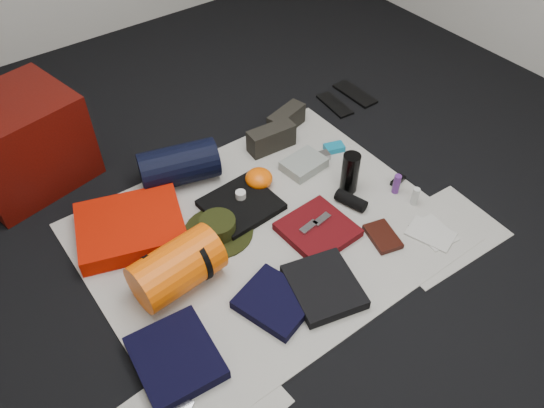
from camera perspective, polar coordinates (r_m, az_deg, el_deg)
floor at (r=2.51m, az=-0.77°, el=-3.20°), size 4.50×4.50×0.02m
newspaper_mat at (r=2.50m, az=-0.77°, el=-3.00°), size 1.60×1.30×0.01m
newspaper_sheet_front_right at (r=2.61m, az=17.52°, el=-3.08°), size 0.60×0.43×0.00m
red_cabinet at (r=2.90m, az=-25.45°, el=5.95°), size 0.64×0.57×0.46m
sleeping_pad at (r=2.54m, az=-14.95°, el=-2.41°), size 0.58×0.52×0.09m
stuff_sack at (r=2.26m, az=-10.19°, el=-6.73°), size 0.39×0.25×0.22m
sack_strap_left at (r=2.24m, az=-12.42°, el=-7.92°), size 0.02×0.22×0.22m
sack_strap_right at (r=2.28m, az=-8.01°, el=-5.62°), size 0.03×0.22×0.22m
navy_duffel at (r=2.72m, az=-9.98°, el=4.15°), size 0.43×0.30×0.20m
boonie_brim at (r=2.50m, az=-5.79°, el=-3.00°), size 0.42×0.42×0.01m
boonie_crown at (r=2.47m, az=-5.86°, el=-2.36°), size 0.17×0.17×0.07m
hiking_boot_left at (r=2.91m, az=-0.07°, el=7.09°), size 0.27×0.12×0.13m
hiking_boot_right at (r=3.05m, az=1.55°, el=9.05°), size 0.26×0.15×0.12m
flip_flop_left at (r=3.30m, az=6.76°, el=10.57°), size 0.13×0.27×0.01m
flip_flop_right at (r=3.41m, az=8.91°, el=11.63°), size 0.11×0.30×0.02m
trousers_navy_a at (r=2.12m, az=-10.33°, el=-15.96°), size 0.33×0.37×0.05m
trousers_navy_b at (r=2.23m, az=0.33°, el=-10.45°), size 0.32×0.35×0.04m
trousers_charcoal at (r=2.28m, az=5.59°, el=-8.83°), size 0.34×0.37×0.05m
black_tshirt at (r=2.60m, az=-3.35°, el=-0.09°), size 0.35×0.33×0.03m
red_shirt at (r=2.49m, az=4.94°, el=-2.77°), size 0.32×0.32×0.04m
orange_stuff_sack at (r=2.69m, az=-1.42°, el=2.77°), size 0.15×0.15×0.09m
first_aid_pouch at (r=2.80m, az=3.44°, el=4.29°), size 0.23×0.18×0.05m
water_bottle at (r=2.65m, az=8.39°, el=3.34°), size 0.09×0.09×0.22m
speaker at (r=2.63m, az=8.48°, el=0.38°), size 0.11×0.17×0.06m
compact_camera at (r=2.87m, az=5.31°, el=5.11°), size 0.10×0.08×0.04m
cyan_case at (r=2.94m, az=6.71°, el=6.04°), size 0.12×0.10×0.03m
toiletry_purple at (r=2.72m, az=13.25°, el=2.11°), size 0.04×0.04×0.11m
toiletry_clear at (r=2.68m, az=15.14°, el=0.79°), size 0.04×0.04×0.10m
paperback_book at (r=2.51m, az=11.82°, el=-3.44°), size 0.16×0.21×0.03m
map_booklet at (r=2.59m, az=16.70°, el=-3.09°), size 0.20×0.24×0.01m
map_printout at (r=2.60m, az=16.99°, el=-2.93°), size 0.17×0.21×0.01m
sunglasses at (r=2.80m, az=13.38°, el=2.47°), size 0.10×0.05×0.02m
key_cluster at (r=2.05m, az=-9.86°, el=-20.84°), size 0.11×0.11×0.01m
tape_roll at (r=2.60m, az=-3.39°, el=1.00°), size 0.05×0.05×0.04m
energy_bar_a at (r=2.46m, az=3.96°, el=-2.49°), size 0.10×0.05×0.01m
energy_bar_b at (r=2.50m, az=5.38°, el=-1.67°), size 0.10×0.05×0.01m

